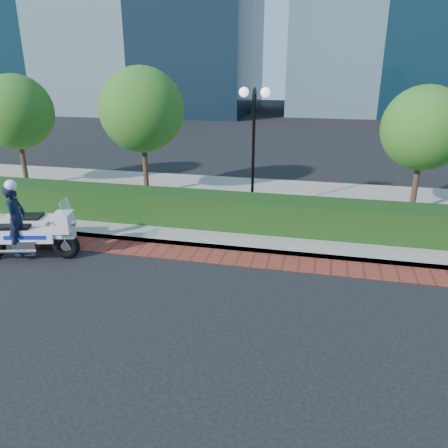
% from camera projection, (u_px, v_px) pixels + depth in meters
% --- Properties ---
extents(ground, '(120.00, 120.00, 0.00)m').
position_uv_depth(ground, '(178.00, 278.00, 10.94)').
color(ground, black).
rests_on(ground, ground).
extents(brick_strip, '(60.00, 1.00, 0.01)m').
position_uv_depth(brick_strip, '(195.00, 254.00, 12.31)').
color(brick_strip, maroon).
rests_on(brick_strip, ground).
extents(sidewalk, '(60.00, 8.00, 0.15)m').
position_uv_depth(sidewalk, '(229.00, 205.00, 16.40)').
color(sidewalk, gray).
rests_on(sidewalk, ground).
extents(hedge_main, '(18.00, 1.20, 1.00)m').
position_uv_depth(hedge_main, '(213.00, 210.00, 14.01)').
color(hedge_main, black).
rests_on(hedge_main, sidewalk).
extents(lamppost, '(1.02, 0.70, 4.21)m').
position_uv_depth(lamppost, '(254.00, 131.00, 14.47)').
color(lamppost, black).
rests_on(lamppost, sidewalk).
extents(tree_a, '(3.00, 3.00, 4.58)m').
position_uv_depth(tree_a, '(16.00, 112.00, 17.69)').
color(tree_a, '#332319').
rests_on(tree_a, sidewalk).
extents(tree_b, '(3.20, 3.20, 4.89)m').
position_uv_depth(tree_b, '(142.00, 110.00, 16.45)').
color(tree_b, '#332319').
rests_on(tree_b, sidewalk).
extents(tree_c, '(2.80, 2.80, 4.30)m').
position_uv_depth(tree_c, '(424.00, 128.00, 14.46)').
color(tree_c, '#332319').
rests_on(tree_c, sidewalk).
extents(police_motorcycle, '(2.75, 1.99, 2.23)m').
position_uv_depth(police_motorcycle, '(29.00, 228.00, 12.14)').
color(police_motorcycle, black).
rests_on(police_motorcycle, ground).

